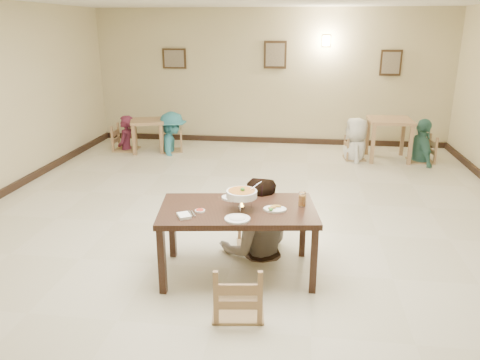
# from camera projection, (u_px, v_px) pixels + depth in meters

# --- Properties ---
(floor) EXTENTS (10.00, 10.00, 0.00)m
(floor) POSITION_uv_depth(u_px,v_px,m) (242.00, 228.00, 6.31)
(floor) COLOR beige
(floor) RESTS_ON ground
(wall_back) EXTENTS (10.00, 0.00, 10.00)m
(wall_back) POSITION_uv_depth(u_px,v_px,m) (270.00, 77.00, 10.55)
(wall_back) COLOR beige
(wall_back) RESTS_ON floor
(baseboard_back) EXTENTS (8.00, 0.06, 0.12)m
(baseboard_back) POSITION_uv_depth(u_px,v_px,m) (269.00, 140.00, 10.97)
(baseboard_back) COLOR black
(baseboard_back) RESTS_ON floor
(picture_a) EXTENTS (0.55, 0.04, 0.45)m
(picture_a) POSITION_uv_depth(u_px,v_px,m) (174.00, 59.00, 10.66)
(picture_a) COLOR #322114
(picture_a) RESTS_ON wall_back
(picture_b) EXTENTS (0.50, 0.04, 0.60)m
(picture_b) POSITION_uv_depth(u_px,v_px,m) (275.00, 55.00, 10.34)
(picture_b) COLOR #322114
(picture_b) RESTS_ON wall_back
(picture_c) EXTENTS (0.45, 0.04, 0.55)m
(picture_c) POSITION_uv_depth(u_px,v_px,m) (391.00, 63.00, 10.08)
(picture_c) COLOR #322114
(picture_c) RESTS_ON wall_back
(wall_sconce) EXTENTS (0.16, 0.05, 0.22)m
(wall_sconce) POSITION_uv_depth(u_px,v_px,m) (326.00, 41.00, 10.12)
(wall_sconce) COLOR #FFD88C
(wall_sconce) RESTS_ON wall_back
(main_table) EXTENTS (1.75, 1.14, 0.77)m
(main_table) POSITION_uv_depth(u_px,v_px,m) (238.00, 215.00, 4.96)
(main_table) COLOR #321C13
(main_table) RESTS_ON floor
(chair_far) EXTENTS (0.41, 0.41, 0.87)m
(chair_far) POSITION_uv_depth(u_px,v_px,m) (254.00, 214.00, 5.66)
(chair_far) COLOR #A48457
(chair_far) RESTS_ON floor
(chair_near) EXTENTS (0.48, 0.48, 1.02)m
(chair_near) POSITION_uv_depth(u_px,v_px,m) (238.00, 263.00, 4.32)
(chair_near) COLOR #A48457
(chair_near) RESTS_ON floor
(main_diner) EXTENTS (1.03, 0.88, 1.86)m
(main_diner) POSITION_uv_depth(u_px,v_px,m) (257.00, 178.00, 5.40)
(main_diner) COLOR gray
(main_diner) RESTS_ON floor
(curry_warmer) EXTENTS (0.36, 0.32, 0.29)m
(curry_warmer) POSITION_uv_depth(u_px,v_px,m) (242.00, 194.00, 4.84)
(curry_warmer) COLOR silver
(curry_warmer) RESTS_ON main_table
(rice_plate_far) EXTENTS (0.30, 0.30, 0.07)m
(rice_plate_far) POSITION_uv_depth(u_px,v_px,m) (235.00, 198.00, 5.19)
(rice_plate_far) COLOR white
(rice_plate_far) RESTS_ON main_table
(rice_plate_near) EXTENTS (0.26, 0.26, 0.06)m
(rice_plate_near) POSITION_uv_depth(u_px,v_px,m) (237.00, 219.00, 4.62)
(rice_plate_near) COLOR white
(rice_plate_near) RESTS_ON main_table
(fried_plate) EXTENTS (0.24, 0.24, 0.05)m
(fried_plate) POSITION_uv_depth(u_px,v_px,m) (275.00, 209.00, 4.86)
(fried_plate) COLOR white
(fried_plate) RESTS_ON main_table
(chili_dish) EXTENTS (0.11, 0.11, 0.02)m
(chili_dish) POSITION_uv_depth(u_px,v_px,m) (200.00, 211.00, 4.83)
(chili_dish) COLOR white
(chili_dish) RESTS_ON main_table
(napkin_cutlery) EXTENTS (0.21, 0.25, 0.03)m
(napkin_cutlery) POSITION_uv_depth(u_px,v_px,m) (184.00, 216.00, 4.70)
(napkin_cutlery) COLOR white
(napkin_cutlery) RESTS_ON main_table
(drink_glass) EXTENTS (0.08, 0.08, 0.16)m
(drink_glass) POSITION_uv_depth(u_px,v_px,m) (302.00, 199.00, 4.97)
(drink_glass) COLOR white
(drink_glass) RESTS_ON main_table
(bg_table_left) EXTENTS (0.87, 0.87, 0.69)m
(bg_table_left) POSITION_uv_depth(u_px,v_px,m) (147.00, 126.00, 10.06)
(bg_table_left) COLOR #A07853
(bg_table_left) RESTS_ON floor
(bg_table_right) EXTENTS (0.85, 0.85, 0.84)m
(bg_table_right) POSITION_uv_depth(u_px,v_px,m) (390.00, 126.00, 9.38)
(bg_table_right) COLOR #A07853
(bg_table_right) RESTS_ON floor
(bg_chair_ll) EXTENTS (0.50, 0.50, 1.06)m
(bg_chair_ll) POSITION_uv_depth(u_px,v_px,m) (125.00, 126.00, 10.16)
(bg_chair_ll) COLOR #A48457
(bg_chair_ll) RESTS_ON floor
(bg_chair_lr) EXTENTS (0.42, 0.42, 0.89)m
(bg_chair_lr) POSITION_uv_depth(u_px,v_px,m) (172.00, 131.00, 10.10)
(bg_chair_lr) COLOR #A48457
(bg_chair_lr) RESTS_ON floor
(bg_chair_rl) EXTENTS (0.41, 0.41, 0.86)m
(bg_chair_rl) POSITION_uv_depth(u_px,v_px,m) (356.00, 139.00, 9.48)
(bg_chair_rl) COLOR #A48457
(bg_chair_rl) RESTS_ON floor
(bg_chair_rr) EXTENTS (0.47, 0.47, 1.00)m
(bg_chair_rr) POSITION_uv_depth(u_px,v_px,m) (423.00, 137.00, 9.30)
(bg_chair_rr) COLOR #A48457
(bg_chair_rr) RESTS_ON floor
(bg_diner_a) EXTENTS (0.39, 0.57, 1.53)m
(bg_diner_a) POSITION_uv_depth(u_px,v_px,m) (124.00, 116.00, 10.09)
(bg_diner_a) COLOR #5B1D33
(bg_diner_a) RESTS_ON floor
(bg_diner_b) EXTENTS (0.90, 1.24, 1.72)m
(bg_diner_b) POSITION_uv_depth(u_px,v_px,m) (171.00, 112.00, 9.97)
(bg_diner_b) COLOR teal
(bg_diner_b) RESTS_ON floor
(bg_diner_c) EXTENTS (0.57, 0.86, 1.72)m
(bg_diner_c) POSITION_uv_depth(u_px,v_px,m) (358.00, 118.00, 9.35)
(bg_diner_c) COLOR silver
(bg_diner_c) RESTS_ON floor
(bg_diner_d) EXTENTS (0.55, 1.07, 1.74)m
(bg_diner_d) POSITION_uv_depth(u_px,v_px,m) (425.00, 119.00, 9.19)
(bg_diner_d) COLOR #407C6B
(bg_diner_d) RESTS_ON floor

